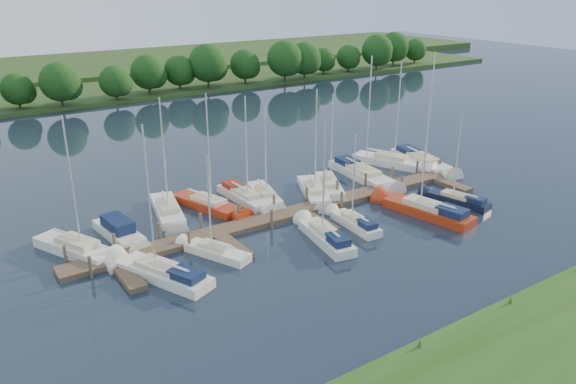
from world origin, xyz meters
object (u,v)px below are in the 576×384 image
sailboat_n_0 (79,251)px  sailboat_s_2 (325,237)px  dock (304,214)px  sailboat_n_5 (265,196)px  motorboat (120,233)px

sailboat_n_0 → sailboat_s_2: sailboat_n_0 is taller
dock → sailboat_n_5: bearing=97.6°
motorboat → sailboat_s_2: (12.96, -9.29, -0.05)m
motorboat → sailboat_n_0: bearing=11.5°
sailboat_s_2 → dock: bearing=83.2°
sailboat_n_0 → sailboat_s_2: 18.29m
sailboat_s_2 → sailboat_n_5: bearing=95.3°
motorboat → sailboat_s_2: size_ratio=0.70×
sailboat_n_5 → sailboat_n_0: bearing=19.7°
dock → sailboat_n_0: size_ratio=3.67×
sailboat_n_0 → motorboat: size_ratio=1.60×
motorboat → sailboat_n_5: bearing=176.8°
dock → sailboat_n_0: bearing=169.4°
sailboat_s_2 → sailboat_n_0: bearing=163.0°
dock → sailboat_n_5: 5.15m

